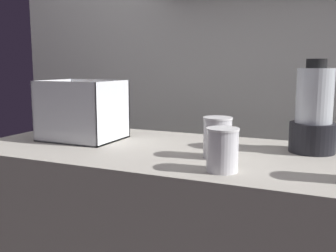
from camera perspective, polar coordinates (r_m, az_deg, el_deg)
back_wall_unit at (r=2.05m, az=9.06°, el=11.04°), size 2.60×0.24×2.50m
carrot_display_bin at (r=1.55m, az=-12.42°, el=0.60°), size 0.29×0.24×0.23m
blender_pitcher at (r=1.37m, az=20.73°, el=1.61°), size 0.15×0.15×0.31m
juice_cup_orange_far_left at (r=1.22m, az=7.33°, el=-1.89°), size 0.09×0.09×0.13m
juice_cup_mango_left at (r=1.07m, az=8.05°, el=-3.95°), size 0.09×0.09×0.12m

